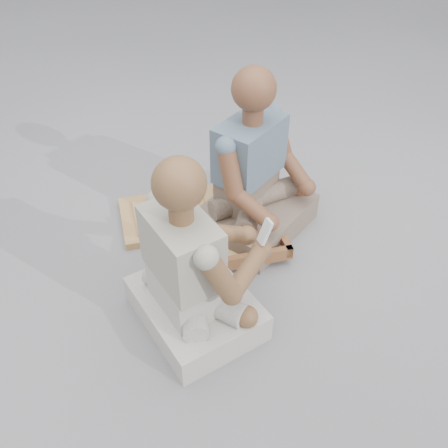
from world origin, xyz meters
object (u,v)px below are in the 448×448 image
object	(u,v)px
carved_panel	(178,214)
craftsman	(193,273)
companion	(254,181)
tool_tray	(229,237)

from	to	relation	value
carved_panel	craftsman	bearing A→B (deg)	-96.15
craftsman	companion	distance (m)	0.69
tool_tray	craftsman	size ratio (longest dim) A/B	0.64
carved_panel	companion	bearing A→B (deg)	-26.29
carved_panel	companion	world-z (taller)	companion
carved_panel	craftsman	xyz separation A→B (m)	(-0.08, -0.71, 0.26)
craftsman	companion	bearing A→B (deg)	123.74
tool_tray	companion	distance (m)	0.31
companion	craftsman	bearing A→B (deg)	13.34
tool_tray	craftsman	xyz separation A→B (m)	(-0.28, -0.41, 0.22)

